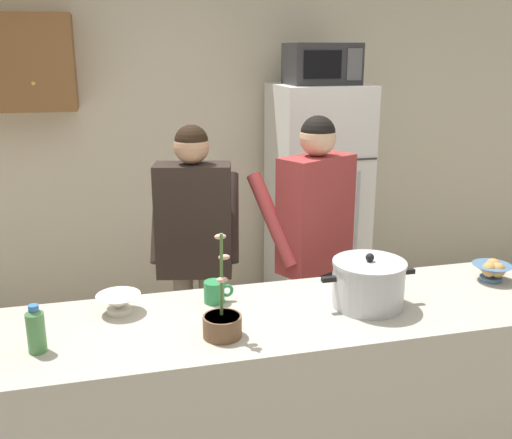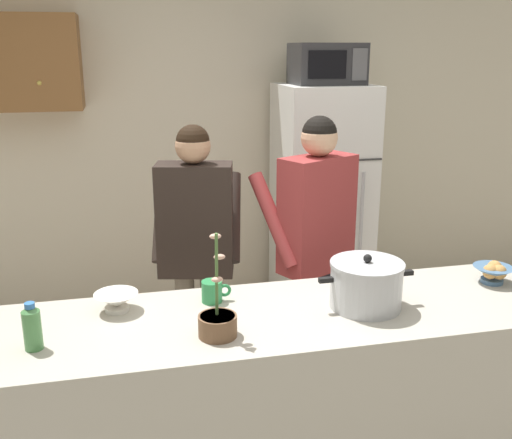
# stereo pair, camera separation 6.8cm
# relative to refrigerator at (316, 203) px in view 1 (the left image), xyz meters

# --- Properties ---
(back_wall_unit) EXTENTS (6.00, 0.48, 2.60)m
(back_wall_unit) POSITION_rel_refrigerator_xyz_m (-1.02, 0.42, 0.51)
(back_wall_unit) COLOR beige
(back_wall_unit) RESTS_ON ground
(kitchen_island) EXTENTS (2.50, 0.68, 0.92)m
(kitchen_island) POSITION_rel_refrigerator_xyz_m (-0.80, -1.85, -0.41)
(kitchen_island) COLOR #BCB7A8
(kitchen_island) RESTS_ON ground
(refrigerator) EXTENTS (0.64, 0.68, 1.74)m
(refrigerator) POSITION_rel_refrigerator_xyz_m (0.00, 0.00, 0.00)
(refrigerator) COLOR white
(refrigerator) RESTS_ON ground
(microwave) EXTENTS (0.48, 0.37, 0.28)m
(microwave) POSITION_rel_refrigerator_xyz_m (0.00, -0.02, 1.01)
(microwave) COLOR #2D2D30
(microwave) RESTS_ON refrigerator
(person_near_pot) EXTENTS (0.56, 0.49, 1.61)m
(person_near_pot) POSITION_rel_refrigerator_xyz_m (-1.06, -0.95, 0.13)
(person_near_pot) COLOR #726656
(person_near_pot) RESTS_ON ground
(person_by_sink) EXTENTS (0.61, 0.57, 1.65)m
(person_by_sink) POSITION_rel_refrigerator_xyz_m (-0.42, -1.10, 0.16)
(person_by_sink) COLOR black
(person_by_sink) RESTS_ON ground
(cooking_pot) EXTENTS (0.42, 0.31, 0.24)m
(cooking_pot) POSITION_rel_refrigerator_xyz_m (-0.45, -1.87, 0.15)
(cooking_pot) COLOR silver
(cooking_pot) RESTS_ON kitchen_island
(coffee_mug) EXTENTS (0.13, 0.09, 0.10)m
(coffee_mug) POSITION_rel_refrigerator_xyz_m (-1.07, -1.67, 0.10)
(coffee_mug) COLOR #2D8C4C
(coffee_mug) RESTS_ON kitchen_island
(bread_bowl) EXTENTS (0.18, 0.18, 0.10)m
(bread_bowl) POSITION_rel_refrigerator_xyz_m (0.25, -1.75, 0.10)
(bread_bowl) COLOR #4C7299
(bread_bowl) RESTS_ON kitchen_island
(empty_bowl) EXTENTS (0.18, 0.18, 0.08)m
(empty_bowl) POSITION_rel_refrigerator_xyz_m (-1.48, -1.68, 0.10)
(empty_bowl) COLOR white
(empty_bowl) RESTS_ON kitchen_island
(bottle_near_edge) EXTENTS (0.07, 0.07, 0.18)m
(bottle_near_edge) POSITION_rel_refrigerator_xyz_m (-1.78, -1.94, 0.14)
(bottle_near_edge) COLOR #4C8C4C
(bottle_near_edge) RESTS_ON kitchen_island
(potted_orchid) EXTENTS (0.15, 0.15, 0.42)m
(potted_orchid) POSITION_rel_refrigerator_xyz_m (-1.10, -1.99, 0.11)
(potted_orchid) COLOR brown
(potted_orchid) RESTS_ON kitchen_island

